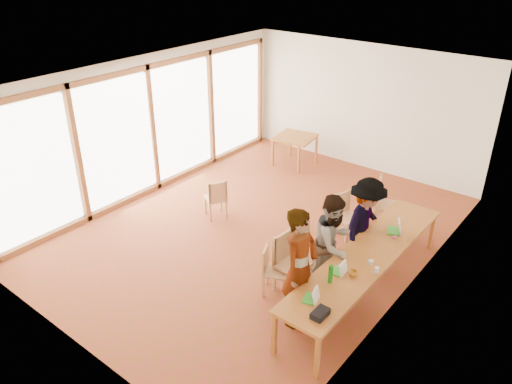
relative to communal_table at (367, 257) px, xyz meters
The scene contains 25 objects.
ground 2.64m from the communal_table, 168.93° to the left, with size 8.00×8.00×0.00m, color brown.
wall_back 5.20m from the communal_table, 119.11° to the left, with size 6.00×0.10×3.00m, color silver.
wall_front 4.38m from the communal_table, 125.45° to the right, with size 6.00×0.10×3.00m, color silver.
wall_right 1.06m from the communal_table, 44.36° to the left, with size 0.10×8.00×3.00m, color silver.
window_wall 5.54m from the communal_table, behind, with size 0.10×8.00×3.00m, color white.
ceiling 3.44m from the communal_table, 168.93° to the left, with size 6.00×8.00×0.04m, color white.
communal_table is the anchor object (origin of this frame).
side_table 5.14m from the communal_table, 137.05° to the left, with size 0.90×0.90×0.75m.
chair_near 1.51m from the communal_table, 143.76° to the right, with size 0.51×0.51×0.44m.
chair_mid 1.25m from the communal_table, 149.73° to the right, with size 0.48×0.48×0.52m.
chair_far 1.81m from the communal_table, 130.10° to the left, with size 0.50×0.50×0.46m.
chair_empty 2.17m from the communal_table, 108.92° to the left, with size 0.62×0.62×0.55m.
chair_spare 3.49m from the communal_table, behind, with size 0.53×0.53×0.45m.
person_near 1.28m from the communal_table, 112.34° to the right, with size 0.68×0.45×1.87m, color gray.
person_mid 0.56m from the communal_table, 158.46° to the right, with size 0.82×0.64×1.68m, color gray.
person_far 0.76m from the communal_table, 120.46° to the left, with size 1.08×0.62×1.68m, color gray.
laptop_near 1.45m from the communal_table, 92.79° to the right, with size 0.25×0.27×0.19m.
laptop_mid 0.69m from the communal_table, 97.55° to the right, with size 0.21×0.24×0.19m.
laptop_far 0.90m from the communal_table, 85.73° to the left, with size 0.31×0.33×0.22m.
yellow_mug 0.64m from the communal_table, 81.77° to the right, with size 0.11×0.11×0.09m, color orange.
green_bottle 0.99m from the communal_table, 95.35° to the right, with size 0.07×0.07×0.28m, color #136F16.
clear_glass 0.48m from the communal_table, 47.14° to the right, with size 0.07×0.07×0.09m, color silver.
condiment_cup 0.26m from the communal_table, 51.65° to the right, with size 0.08×0.08×0.06m, color white.
pink_phone 0.73m from the communal_table, 80.67° to the left, with size 0.05×0.10×0.01m, color #C2327F.
black_pouch 1.67m from the communal_table, 83.88° to the right, with size 0.16×0.26×0.09m, color black.
Camera 1 is at (5.14, -6.57, 5.12)m, focal length 35.00 mm.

